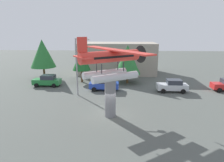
# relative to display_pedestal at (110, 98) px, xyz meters

# --- Properties ---
(ground_plane) EXTENTS (140.00, 140.00, 0.00)m
(ground_plane) POSITION_rel_display_pedestal_xyz_m (0.00, 0.00, -1.95)
(ground_plane) COLOR #515651
(display_pedestal) EXTENTS (1.10, 1.10, 3.89)m
(display_pedestal) POSITION_rel_display_pedestal_xyz_m (0.00, 0.00, 0.00)
(display_pedestal) COLOR slate
(display_pedestal) RESTS_ON ground
(floatplane_monument) EXTENTS (7.13, 9.17, 4.00)m
(floatplane_monument) POSITION_rel_display_pedestal_xyz_m (0.11, 0.07, 3.62)
(floatplane_monument) COLOR silver
(floatplane_monument) RESTS_ON display_pedestal
(car_near_green) EXTENTS (4.20, 2.02, 1.76)m
(car_near_green) POSITION_rel_display_pedestal_xyz_m (-10.56, 10.89, -1.07)
(car_near_green) COLOR #237A38
(car_near_green) RESTS_ON ground
(car_mid_blue) EXTENTS (4.20, 2.02, 1.76)m
(car_mid_blue) POSITION_rel_display_pedestal_xyz_m (-1.46, 9.22, -1.07)
(car_mid_blue) COLOR #2847B7
(car_mid_blue) RESTS_ON ground
(car_far_silver) EXTENTS (4.20, 2.02, 1.76)m
(car_far_silver) POSITION_rel_display_pedestal_xyz_m (8.21, 8.97, -1.07)
(car_far_silver) COLOR silver
(car_far_silver) RESTS_ON ground
(streetlight_primary) EXTENTS (1.84, 0.28, 7.50)m
(streetlight_primary) POSITION_rel_display_pedestal_xyz_m (-4.61, 6.65, 2.43)
(streetlight_primary) COLOR gray
(streetlight_primary) RESTS_ON ground
(storefront_building) EXTENTS (15.26, 7.80, 6.10)m
(storefront_building) POSITION_rel_display_pedestal_xyz_m (-0.08, 22.00, 1.10)
(storefront_building) COLOR #9E9384
(storefront_building) RESTS_ON ground
(tree_west) EXTENTS (4.38, 4.38, 6.98)m
(tree_west) POSITION_rel_display_pedestal_xyz_m (-12.96, 15.82, 2.59)
(tree_west) COLOR brown
(tree_west) RESTS_ON ground
(tree_east) EXTENTS (3.00, 3.00, 5.42)m
(tree_east) POSITION_rel_display_pedestal_xyz_m (-5.69, 13.76, 1.78)
(tree_east) COLOR brown
(tree_east) RESTS_ON ground
(tree_center_back) EXTENTS (4.20, 4.20, 6.23)m
(tree_center_back) POSITION_rel_display_pedestal_xyz_m (1.90, 13.46, 1.95)
(tree_center_back) COLOR brown
(tree_center_back) RESTS_ON ground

